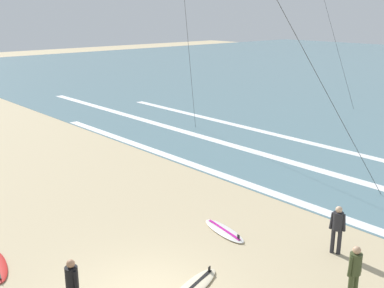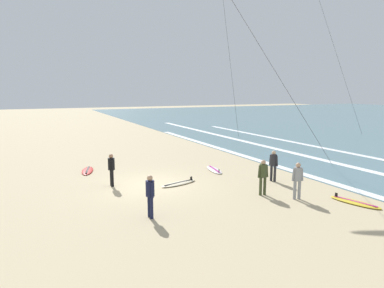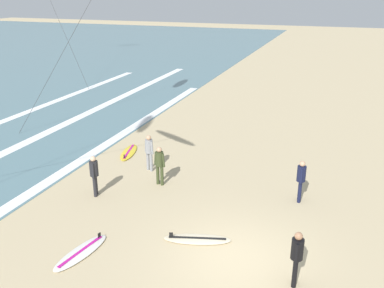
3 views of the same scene
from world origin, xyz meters
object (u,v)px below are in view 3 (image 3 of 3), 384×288
Objects in this scene: surfboard_near_water at (197,239)px; surfer_mid_group at (94,172)px; surfer_left_near at (149,150)px; surfboard_left_pile at (81,252)px; surfer_background_far at (297,254)px; surfer_left_far at (301,177)px; surfboard_foreground_flat at (129,152)px; surfer_right_near at (160,162)px.

surfer_mid_group is at bearing 71.43° from surfboard_near_water.
surfer_mid_group is at bearing 161.31° from surfer_left_near.
surfer_background_far is at bearing -82.94° from surfboard_left_pile.
surfboard_foreground_flat is at bearing 75.62° from surfer_left_far.
surfer_left_near is at bearing 6.01° from surfboard_left_pile.
surfboard_foreground_flat is (1.46, 1.79, -0.91)m from surfer_left_near.
surfer_left_near is 6.23m from surfboard_left_pile.
surfer_left_far reaches higher than surfboard_foreground_flat.
surfer_mid_group is at bearing 71.28° from surfer_background_far.
surfer_left_far is 0.73× the size of surfboard_near_water.
surfer_left_far is (2.14, -7.29, 0.00)m from surfer_mid_group.
surfer_left_far is 8.46m from surfboard_foreground_flat.
surfer_left_far is 1.00× the size of surfer_right_near.
surfboard_near_water is 1.01× the size of surfboard_left_pile.
surfer_left_near is (2.77, -0.94, 0.00)m from surfer_mid_group.
surfer_right_near is 5.12m from surfboard_left_pile.
surfer_mid_group reaches higher than surfboard_foreground_flat.
surfer_background_far is 1.00× the size of surfer_left_near.
surfer_background_far is 3.39m from surfboard_near_water.
surfer_mid_group is 4.94m from surfboard_near_water.
surfer_background_far is 1.00× the size of surfer_mid_group.
surfer_mid_group is 0.73× the size of surfboard_foreground_flat.
surfboard_left_pile is (-5.50, 5.71, -0.91)m from surfer_left_far.
surfer_background_far is 8.12m from surfer_mid_group.
surfboard_foreground_flat is at bearing 43.37° from surfboard_near_water.
surfer_right_near is (4.27, 5.77, 0.00)m from surfer_background_far.
surfboard_foreground_flat is 7.95m from surfboard_near_water.
surfer_mid_group is 1.00× the size of surfer_left_far.
surfer_left_near is 1.00× the size of surfer_right_near.
surfboard_left_pile is (-7.59, -2.44, 0.00)m from surfboard_foreground_flat.
surfer_right_near is 3.88m from surfboard_foreground_flat.
surfer_background_far is 7.18m from surfer_right_near.
surfer_left_near is at bearing 40.30° from surfboard_near_water.
surfer_right_near is 0.73× the size of surfboard_near_water.
surfer_left_far is 7.98m from surfboard_left_pile.
surfboard_foreground_flat is at bearing 11.43° from surfer_mid_group.
surfboard_foreground_flat and surfboard_left_pile have the same top height.
surfer_right_near is at bearing 95.00° from surfer_left_far.
surfer_left_near is at bearing 84.33° from surfer_left_far.
surfer_left_near is at bearing -129.11° from surfboard_foreground_flat.
surfer_mid_group is 4.41m from surfboard_foreground_flat.
surfer_right_near is at bearing -138.55° from surfer_left_near.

